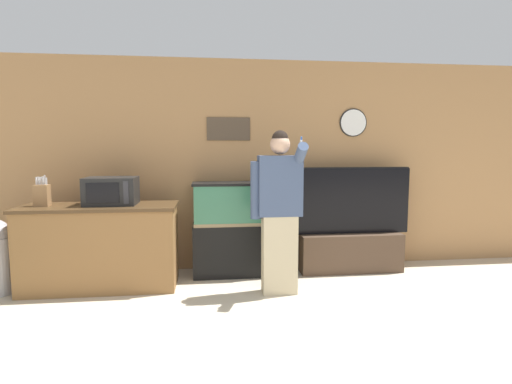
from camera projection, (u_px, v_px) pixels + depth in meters
wall_back_paneled at (240, 165)px, 5.01m from camera, size 10.00×0.08×2.60m
counter_island at (101, 246)px, 4.33m from camera, size 1.63×0.65×0.91m
microwave at (111, 191)px, 4.32m from camera, size 0.53×0.40×0.30m
knife_block at (42, 195)px, 4.20m from camera, size 0.14×0.11×0.32m
aquarium_on_stand at (236, 229)px, 4.77m from camera, size 1.01×0.39×1.12m
tv_on_stand at (349, 240)px, 4.95m from camera, size 1.51×0.40×1.29m
person_standing at (279, 210)px, 4.12m from camera, size 0.53×0.40×1.70m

